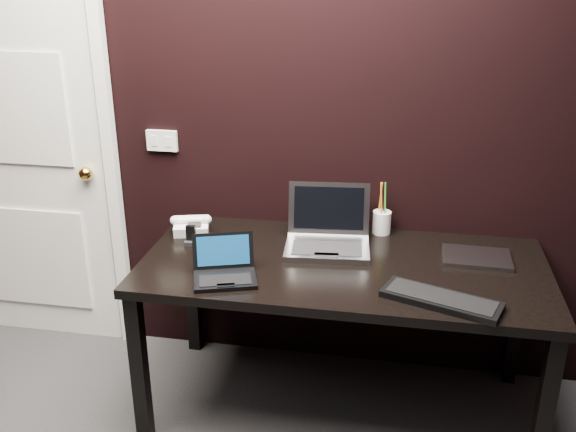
% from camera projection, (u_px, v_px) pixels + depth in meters
% --- Properties ---
extents(wall_back, '(4.00, 0.00, 4.00)m').
position_uv_depth(wall_back, '(290.00, 108.00, 2.90)').
color(wall_back, black).
rests_on(wall_back, ground).
extents(door, '(0.99, 0.10, 2.14)m').
position_uv_depth(door, '(24.00, 149.00, 3.20)').
color(door, white).
rests_on(door, ground).
extents(wall_switch, '(0.15, 0.02, 0.10)m').
position_uv_depth(wall_switch, '(162.00, 141.00, 3.06)').
color(wall_switch, silver).
rests_on(wall_switch, wall_back).
extents(desk, '(1.70, 0.80, 0.74)m').
position_uv_depth(desk, '(343.00, 279.00, 2.73)').
color(desk, black).
rests_on(desk, ground).
extents(netbook, '(0.30, 0.29, 0.16)m').
position_uv_depth(netbook, '(225.00, 271.00, 2.56)').
color(netbook, black).
rests_on(netbook, desk).
extents(silver_laptop, '(0.39, 0.36, 0.25)m').
position_uv_depth(silver_laptop, '(328.00, 237.00, 2.83)').
color(silver_laptop, '#A5A4AA').
rests_on(silver_laptop, desk).
extents(ext_keyboard, '(0.46, 0.29, 0.03)m').
position_uv_depth(ext_keyboard, '(441.00, 299.00, 2.38)').
color(ext_keyboard, black).
rests_on(ext_keyboard, desk).
extents(closed_laptop, '(0.29, 0.21, 0.02)m').
position_uv_depth(closed_laptop, '(477.00, 258.00, 2.72)').
color(closed_laptop, gray).
rests_on(closed_laptop, desk).
extents(desk_phone, '(0.20, 0.18, 0.09)m').
position_uv_depth(desk_phone, '(191.00, 226.00, 2.98)').
color(desk_phone, white).
rests_on(desk_phone, desk).
extents(mobile_phone, '(0.05, 0.05, 0.09)m').
position_uv_depth(mobile_phone, '(191.00, 237.00, 2.86)').
color(mobile_phone, black).
rests_on(mobile_phone, desk).
extents(pen_cup, '(0.09, 0.09, 0.25)m').
position_uv_depth(pen_cup, '(382.00, 221.00, 2.97)').
color(pen_cup, white).
rests_on(pen_cup, desk).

